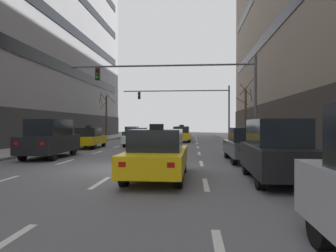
{
  "coord_description": "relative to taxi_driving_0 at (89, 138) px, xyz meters",
  "views": [
    {
      "loc": [
        2.97,
        -12.33,
        1.88
      ],
      "look_at": [
        0.33,
        19.16,
        1.69
      ],
      "focal_mm": 31.92,
      "sensor_mm": 36.0,
      "label": 1
    }
  ],
  "objects": [
    {
      "name": "lane_stripe_l2_s5",
      "position": [
        5.17,
        -3.49,
        -0.79
      ],
      "size": [
        0.16,
        2.0,
        0.01
      ],
      "primitive_type": "cube",
      "color": "silver",
      "rests_on": "ground"
    },
    {
      "name": "lane_stripe_l2_s8",
      "position": [
        5.17,
        11.51,
        -0.79
      ],
      "size": [
        0.16,
        2.0,
        0.01
      ],
      "primitive_type": "cube",
      "color": "silver",
      "rests_on": "ground"
    },
    {
      "name": "lane_stripe_l2_s6",
      "position": [
        5.17,
        1.51,
        -0.79
      ],
      "size": [
        0.16,
        2.0,
        0.01
      ],
      "primitive_type": "cube",
      "color": "silver",
      "rests_on": "ground"
    },
    {
      "name": "lane_stripe_l1_s3",
      "position": [
        1.81,
        -13.49,
        -0.79
      ],
      "size": [
        0.16,
        2.0,
        0.01
      ],
      "primitive_type": "cube",
      "color": "silver",
      "rests_on": "ground"
    },
    {
      "name": "lane_stripe_l3_s10",
      "position": [
        8.54,
        21.51,
        -0.79
      ],
      "size": [
        0.16,
        2.0,
        0.01
      ],
      "primitive_type": "cube",
      "color": "silver",
      "rests_on": "ground"
    },
    {
      "name": "lane_stripe_l1_s10",
      "position": [
        1.81,
        21.51,
        -0.79
      ],
      "size": [
        0.16,
        2.0,
        0.01
      ],
      "primitive_type": "cube",
      "color": "silver",
      "rests_on": "ground"
    },
    {
      "name": "lane_stripe_l3_s4",
      "position": [
        8.54,
        -8.49,
        -0.79
      ],
      "size": [
        0.16,
        2.0,
        0.01
      ],
      "primitive_type": "cube",
      "color": "silver",
      "rests_on": "ground"
    },
    {
      "name": "taxi_driving_6",
      "position": [
        6.73,
        16.47,
        0.01
      ],
      "size": [
        1.99,
        4.37,
        1.79
      ],
      "color": "black",
      "rests_on": "ground"
    },
    {
      "name": "lane_stripe_l1_s8",
      "position": [
        1.81,
        11.51,
        -0.79
      ],
      "size": [
        0.16,
        2.0,
        0.01
      ],
      "primitive_type": "cube",
      "color": "silver",
      "rests_on": "ground"
    },
    {
      "name": "lane_stripe_l2_s9",
      "position": [
        5.17,
        16.51,
        -0.79
      ],
      "size": [
        0.16,
        2.0,
        0.01
      ],
      "primitive_type": "cube",
      "color": "silver",
      "rests_on": "ground"
    },
    {
      "name": "lane_stripe_l3_s8",
      "position": [
        8.54,
        11.51,
        -0.79
      ],
      "size": [
        0.16,
        2.0,
        0.01
      ],
      "primitive_type": "cube",
      "color": "silver",
      "rests_on": "ground"
    },
    {
      "name": "lane_stripe_l1_s9",
      "position": [
        1.81,
        16.51,
        -0.79
      ],
      "size": [
        0.16,
        2.0,
        0.01
      ],
      "primitive_type": "cube",
      "color": "silver",
      "rests_on": "ground"
    },
    {
      "name": "lane_stripe_l2_s10",
      "position": [
        5.17,
        21.51,
        -0.79
      ],
      "size": [
        0.16,
        2.0,
        0.01
      ],
      "primitive_type": "cube",
      "color": "silver",
      "rests_on": "ground"
    },
    {
      "name": "lane_stripe_l2_s3",
      "position": [
        5.17,
        -13.49,
        -0.79
      ],
      "size": [
        0.16,
        2.0,
        0.01
      ],
      "primitive_type": "cube",
      "color": "silver",
      "rests_on": "ground"
    },
    {
      "name": "lane_stripe_l3_s9",
      "position": [
        8.54,
        16.51,
        -0.79
      ],
      "size": [
        0.16,
        2.0,
        0.01
      ],
      "primitive_type": "cube",
      "color": "silver",
      "rests_on": "ground"
    },
    {
      "name": "street_tree_1",
      "position": [
        13.37,
        7.45,
        2.27
      ],
      "size": [
        1.87,
        1.88,
        6.3
      ],
      "color": "#4C3823",
      "rests_on": "sidewalk_right"
    },
    {
      "name": "lane_stripe_l3_s7",
      "position": [
        8.54,
        6.51,
        -0.79
      ],
      "size": [
        0.16,
        2.0,
        0.01
      ],
      "primitive_type": "cube",
      "color": "silver",
      "rests_on": "ground"
    },
    {
      "name": "taxi_driving_3",
      "position": [
        6.92,
        -12.69,
        0.05
      ],
      "size": [
        1.96,
        4.56,
        1.89
      ],
      "color": "black",
      "rests_on": "ground"
    },
    {
      "name": "lane_stripe_l1_s5",
      "position": [
        1.81,
        -3.49,
        -0.79
      ],
      "size": [
        0.16,
        2.0,
        0.01
      ],
      "primitive_type": "cube",
      "color": "silver",
      "rests_on": "ground"
    },
    {
      "name": "lane_stripe_l3_s5",
      "position": [
        8.54,
        -3.49,
        -0.79
      ],
      "size": [
        0.16,
        2.0,
        0.01
      ],
      "primitive_type": "cube",
      "color": "silver",
      "rests_on": "ground"
    },
    {
      "name": "car_parked_2",
      "position": [
        10.85,
        -7.59,
        0.05
      ],
      "size": [
        1.95,
        4.56,
        1.7
      ],
      "color": "black",
      "rests_on": "ground"
    },
    {
      "name": "lane_stripe_l1_s6",
      "position": [
        1.81,
        1.51,
        -0.79
      ],
      "size": [
        0.16,
        2.0,
        0.01
      ],
      "primitive_type": "cube",
      "color": "silver",
      "rests_on": "ground"
    },
    {
      "name": "traffic_signal_1",
      "position": [
        8.19,
        12.16,
        3.78
      ],
      "size": [
        12.47,
        0.35,
        6.22
      ],
      "color": "#4C4C51",
      "rests_on": "sidewalk_right"
    },
    {
      "name": "lane_stripe_l3_s6",
      "position": [
        8.54,
        1.51,
        -0.79
      ],
      "size": [
        0.16,
        2.0,
        0.01
      ],
      "primitive_type": "cube",
      "color": "silver",
      "rests_on": "ground"
    },
    {
      "name": "car_driving_5",
      "position": [
        0.17,
        -6.81,
        0.28
      ],
      "size": [
        1.96,
        4.48,
        2.15
      ],
      "color": "black",
      "rests_on": "ground"
    },
    {
      "name": "taxi_driving_4",
      "position": [
        6.95,
        8.59,
        0.02
      ],
      "size": [
        1.91,
        4.4,
        1.82
      ],
      "color": "black",
      "rests_on": "ground"
    },
    {
      "name": "lane_stripe_l1_s7",
      "position": [
        1.81,
        6.51,
        -0.79
      ],
      "size": [
        0.16,
        2.0,
        0.01
      ],
      "primitive_type": "cube",
      "color": "silver",
      "rests_on": "ground"
    },
    {
      "name": "lane_stripe_l1_s4",
      "position": [
        1.81,
        -8.49,
        -0.79
      ],
      "size": [
        0.16,
        2.0,
        0.01
      ],
      "primitive_type": "cube",
      "color": "silver",
      "rests_on": "ground"
    },
    {
      "name": "lane_stripe_l3_s3",
      "position": [
        8.54,
        -13.49,
        -0.79
      ],
      "size": [
        0.16,
        2.0,
        0.01
      ],
      "primitive_type": "cube",
      "color": "silver",
      "rests_on": "ground"
    },
    {
      "name": "sidewalk_right",
      "position": [
        13.73,
        -10.49,
        -0.72
      ],
      "size": [
        3.67,
        80.0,
        0.14
      ],
      "primitive_type": "cube",
      "color": "gray",
      "rests_on": "ground"
    },
    {
      "name": "street_tree_0",
      "position": [
        -3.06,
        14.88,
        2.35
      ],
      "size": [
        2.08,
        1.89,
        5.91
      ],
      "color": "#4C3823",
      "rests_on": "sidewalk_left"
    },
    {
      "name": "traffic_signal_0",
      "position": [
        8.1,
        -2.48,
        3.87
      ],
      "size": [
        12.8,
        0.34,
        6.36
      ],
      "color": "#4C4C51",
      "rests_on": "sidewalk_right"
    },
    {
      "name": "car_driving_1",
      "position": [
        3.36,
        2.22,
        -0.01
      ],
      "size": [
        1.76,
        4.2,
        1.57
      ],
      "color": "black",
      "rests_on": "ground"
    },
    {
      "name": "lane_stripe_l2_s4",
      "position": [
        5.17,
        -8.49,
        -0.79
      ],
      "size": [
        0.16,
        2.0,
        0.01
      ],
      "primitive_type": "cube",
      "color": "silver",
      "rests_on": "ground"
    },
    {
      "name": "taxi_driving_0",
      "position": [
        0.0,
        0.0,
        0.0
      ],
      "size": [
        1.85,
        4.29,
        1.77
      ],
      "color": "black",
      "rests_on": "ground"
    },
    {
      "name": "car_driving_2",
      "position": [
        0.0,
        16.73,
        -0.02
      ],
      "size": [
        1.88,
        4.22,
        1.56
      ],
      "color": "black",
      "rests_on": "ground"
    },
    {
      "name": "car_parked_1",
      "position": [
        10.85,
        -12.82,
        0.23
      ],
      "size": [
        1.86,
        4.25,
        2.04
      ],
      "color": "black",
      "rests_on": "ground"
    },
    {
      "name": "lane_stripe_l2_s7",
      "position": [
        5.17,
        6.51,
        -0.79
      ],
      "size": [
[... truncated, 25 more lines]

